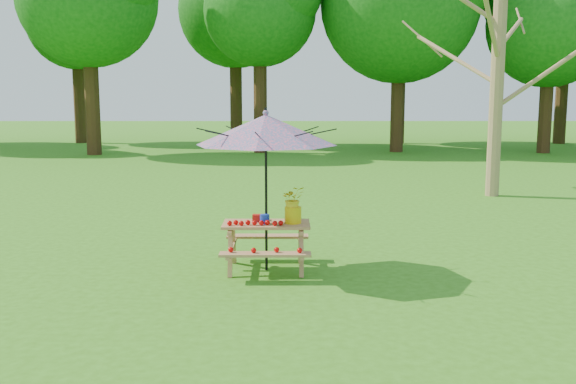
{
  "coord_description": "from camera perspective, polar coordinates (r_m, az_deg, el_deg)",
  "views": [
    {
      "loc": [
        -1.7,
        -6.25,
        2.38
      ],
      "look_at": [
        -1.67,
        2.44,
        1.1
      ],
      "focal_mm": 40.0,
      "sensor_mm": 36.0,
      "label": 1
    }
  ],
  "objects": [
    {
      "name": "ground",
      "position": [
        6.9,
        14.41,
        -12.07
      ],
      "size": [
        120.0,
        120.0,
        0.0
      ],
      "primitive_type": "plane",
      "color": "#367416",
      "rests_on": "ground"
    },
    {
      "name": "picnic_table",
      "position": [
        8.93,
        -1.93,
        -4.92
      ],
      "size": [
        1.2,
        1.32,
        0.67
      ],
      "color": "#A76D4B",
      "rests_on": "ground"
    },
    {
      "name": "patio_umbrella",
      "position": [
        8.71,
        -1.98,
        5.53
      ],
      "size": [
        2.12,
        2.12,
        2.25
      ],
      "color": "black",
      "rests_on": "ground"
    },
    {
      "name": "produce_bins",
      "position": [
        8.9,
        -2.35,
        -2.37
      ],
      "size": [
        0.24,
        0.39,
        0.13
      ],
      "color": "#B8160E",
      "rests_on": "picnic_table"
    },
    {
      "name": "tomatoes_row",
      "position": [
        8.69,
        -2.97,
        -2.75
      ],
      "size": [
        0.77,
        0.13,
        0.07
      ],
      "primitive_type": null,
      "color": "#C60807",
      "rests_on": "picnic_table"
    },
    {
      "name": "flower_bucket",
      "position": [
        8.79,
        0.45,
        -1.03
      ],
      "size": [
        0.37,
        0.34,
        0.51
      ],
      "color": "yellow",
      "rests_on": "picnic_table"
    }
  ]
}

